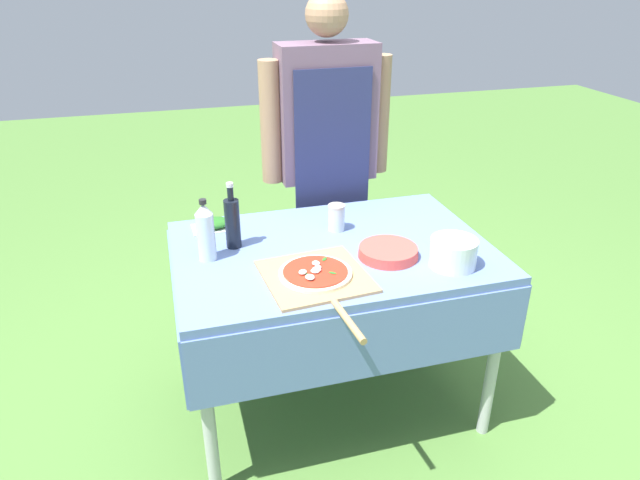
% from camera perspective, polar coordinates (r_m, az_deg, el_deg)
% --- Properties ---
extents(ground_plane, '(12.00, 12.00, 0.00)m').
position_cam_1_polar(ground_plane, '(2.75, 1.10, -15.53)').
color(ground_plane, '#517F38').
extents(prep_table, '(1.28, 0.88, 0.79)m').
position_cam_1_polar(prep_table, '(2.35, 1.24, -2.81)').
color(prep_table, '#607AB7').
rests_on(prep_table, ground).
extents(person_cook, '(0.64, 0.21, 1.71)m').
position_cam_1_polar(person_cook, '(2.83, 0.64, 9.33)').
color(person_cook, '#333D56').
rests_on(person_cook, ground).
extents(pizza_on_peel, '(0.40, 0.62, 0.05)m').
position_cam_1_polar(pizza_on_peel, '(2.07, -0.34, -3.68)').
color(pizza_on_peel, tan).
rests_on(pizza_on_peel, prep_table).
extents(oil_bottle, '(0.06, 0.06, 0.27)m').
position_cam_1_polar(oil_bottle, '(2.29, -8.75, 1.79)').
color(oil_bottle, black).
rests_on(oil_bottle, prep_table).
extents(water_bottle, '(0.07, 0.07, 0.25)m').
position_cam_1_polar(water_bottle, '(2.21, -11.38, 0.83)').
color(water_bottle, silver).
rests_on(water_bottle, prep_table).
extents(herb_container, '(0.18, 0.13, 0.05)m').
position_cam_1_polar(herb_container, '(2.50, -10.65, 1.60)').
color(herb_container, silver).
rests_on(herb_container, prep_table).
extents(mixing_tub, '(0.18, 0.18, 0.11)m').
position_cam_1_polar(mixing_tub, '(2.20, 13.19, -1.24)').
color(mixing_tub, silver).
rests_on(mixing_tub, prep_table).
extents(plate_stack, '(0.24, 0.24, 0.04)m').
position_cam_1_polar(plate_stack, '(2.24, 6.83, -1.19)').
color(plate_stack, '#DB4C42').
rests_on(plate_stack, prep_table).
extents(sauce_jar, '(0.07, 0.07, 0.11)m').
position_cam_1_polar(sauce_jar, '(2.43, 1.65, 2.12)').
color(sauce_jar, silver).
rests_on(sauce_jar, prep_table).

